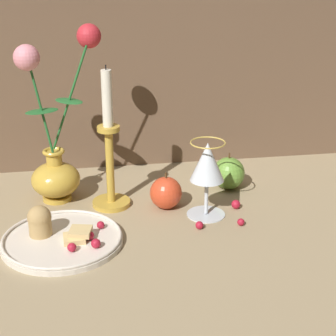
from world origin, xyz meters
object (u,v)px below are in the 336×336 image
object	(u,v)px
wine_glass	(207,165)
candlestick	(110,157)
apple_beside_vase	(229,173)
apple_near_glass	(166,193)
plate_with_pastries	(60,237)
vase	(56,151)

from	to	relation	value
wine_glass	candlestick	size ratio (longest dim) A/B	0.53
apple_beside_vase	apple_near_glass	distance (m)	0.17
plate_with_pastries	apple_beside_vase	size ratio (longest dim) A/B	2.65
apple_beside_vase	plate_with_pastries	bearing A→B (deg)	-152.68
vase	wine_glass	bearing A→B (deg)	-22.47
wine_glass	apple_beside_vase	xyz separation A→B (m)	(0.08, 0.12, -0.07)
candlestick	apple_beside_vase	world-z (taller)	candlestick
vase	candlestick	xyz separation A→B (m)	(0.11, -0.05, -0.00)
vase	plate_with_pastries	size ratio (longest dim) A/B	1.64
plate_with_pastries	wine_glass	size ratio (longest dim) A/B	1.42
candlestick	apple_near_glass	world-z (taller)	candlestick
wine_glass	apple_near_glass	world-z (taller)	wine_glass
plate_with_pastries	apple_beside_vase	bearing A→B (deg)	27.32
vase	apple_near_glass	distance (m)	0.25
apple_beside_vase	wine_glass	bearing A→B (deg)	-122.78
plate_with_pastries	candlestick	xyz separation A→B (m)	(0.11, 0.15, 0.10)
candlestick	apple_beside_vase	xyz separation A→B (m)	(0.27, 0.05, -0.07)
apple_near_glass	plate_with_pastries	bearing A→B (deg)	-151.92
wine_glass	vase	bearing A→B (deg)	157.53
plate_with_pastries	wine_glass	world-z (taller)	wine_glass
wine_glass	apple_near_glass	xyz separation A→B (m)	(-0.08, 0.05, -0.08)
wine_glass	apple_near_glass	size ratio (longest dim) A/B	1.99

